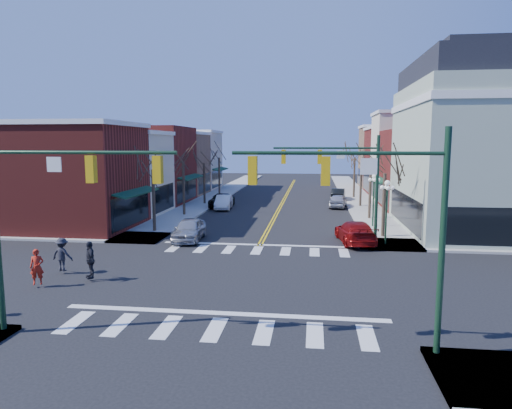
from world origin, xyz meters
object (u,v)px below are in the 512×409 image
(car_left_near, at_px, (189,229))
(victorian_corner, at_px, (490,144))
(pedestrian_dark_a, at_px, (90,260))
(pedestrian_dark_b, at_px, (62,255))
(lamppost_corner, at_px, (387,201))
(car_right_far, at_px, (338,194))
(car_right_mid, at_px, (338,201))
(lamppost_midblock, at_px, (374,191))
(car_left_far, at_px, (222,200))
(car_left_mid, at_px, (224,202))
(car_right_near, at_px, (355,232))
(pedestrian_red_a, at_px, (37,267))

(car_left_near, bearing_deg, victorian_corner, 12.54)
(pedestrian_dark_a, bearing_deg, pedestrian_dark_b, -156.60)
(lamppost_corner, bearing_deg, car_right_far, 94.23)
(car_right_mid, xyz_separation_m, car_right_far, (0.36, 6.48, -0.01))
(lamppost_midblock, bearing_deg, car_left_near, -154.22)
(lamppost_corner, relative_size, pedestrian_dark_b, 2.50)
(car_left_far, bearing_deg, pedestrian_dark_a, -96.47)
(car_right_far, bearing_deg, pedestrian_dark_b, 70.43)
(lamppost_midblock, height_order, pedestrian_dark_b, lamppost_midblock)
(car_left_mid, relative_size, car_right_near, 0.83)
(car_right_far, bearing_deg, lamppost_corner, 100.15)
(car_right_far, distance_m, pedestrian_dark_b, 36.56)
(car_right_near, distance_m, pedestrian_dark_b, 18.22)
(lamppost_corner, xyz_separation_m, car_right_mid, (-2.16, 17.85, -2.25))
(lamppost_corner, relative_size, car_left_mid, 1.01)
(car_right_far, bearing_deg, car_left_mid, 42.99)
(car_right_near, bearing_deg, car_right_far, -97.31)
(car_left_near, height_order, car_right_near, car_left_near)
(car_right_near, distance_m, pedestrian_dark_a, 17.09)
(victorian_corner, height_order, car_left_mid, victorian_corner)
(car_left_mid, bearing_deg, pedestrian_red_a, -102.93)
(lamppost_midblock, relative_size, car_left_mid, 1.01)
(pedestrian_red_a, bearing_deg, car_left_far, 61.11)
(car_right_near, xyz_separation_m, car_right_mid, (-0.28, 17.19, -0.04))
(lamppost_midblock, relative_size, car_left_far, 0.85)
(car_right_mid, height_order, pedestrian_dark_a, pedestrian_dark_a)
(car_left_mid, relative_size, car_right_mid, 1.03)
(car_left_far, height_order, pedestrian_dark_a, pedestrian_dark_a)
(lamppost_midblock, bearing_deg, car_left_mid, 147.68)
(car_left_mid, relative_size, pedestrian_dark_a, 2.35)
(car_right_near, bearing_deg, pedestrian_dark_b, 23.68)
(lamppost_corner, xyz_separation_m, pedestrian_red_a, (-17.46, -10.95, -1.97))
(car_right_far, bearing_deg, car_left_far, 37.18)
(lamppost_midblock, xyz_separation_m, car_left_near, (-13.24, -6.39, -2.19))
(lamppost_midblock, height_order, car_right_mid, lamppost_midblock)
(car_right_near, xyz_separation_m, pedestrian_red_a, (-15.59, -11.60, 0.23))
(pedestrian_dark_b, bearing_deg, pedestrian_red_a, 97.39)
(lamppost_midblock, relative_size, pedestrian_dark_b, 2.50)
(car_left_mid, xyz_separation_m, car_right_near, (11.94, -14.59, 0.05))
(car_left_far, bearing_deg, car_right_far, 27.35)
(pedestrian_dark_a, bearing_deg, lamppost_midblock, 95.67)
(lamppost_midblock, relative_size, car_right_mid, 1.03)
(pedestrian_dark_b, bearing_deg, lamppost_corner, -147.86)
(lamppost_midblock, relative_size, car_right_far, 1.01)
(car_left_far, bearing_deg, car_left_near, -90.18)
(victorian_corner, xyz_separation_m, car_right_mid, (-10.46, 11.85, -5.94))
(car_left_mid, bearing_deg, car_left_near, -92.82)
(pedestrian_red_a, bearing_deg, car_right_far, 43.64)
(car_left_mid, relative_size, car_left_far, 0.85)
(car_left_near, relative_size, car_right_near, 0.87)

